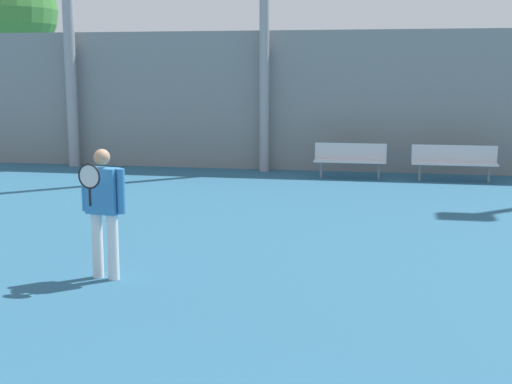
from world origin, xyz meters
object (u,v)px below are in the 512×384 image
object	(u,v)px
bench_courtside_far	(454,159)
tree_green_tall	(1,11)
bench_courtside_near	(350,157)
tennis_player	(103,205)

from	to	relation	value
bench_courtside_far	tree_green_tall	xyz separation A→B (m)	(-15.60, 7.33, 4.19)
tree_green_tall	bench_courtside_far	bearing A→B (deg)	-25.16
bench_courtside_near	tree_green_tall	xyz separation A→B (m)	(-13.17, 7.33, 4.19)
tennis_player	bench_courtside_near	xyz separation A→B (m)	(2.56, 9.03, -0.43)
tennis_player	tree_green_tall	bearing A→B (deg)	134.30
bench_courtside_near	bench_courtside_far	bearing A→B (deg)	0.01
tennis_player	tree_green_tall	distance (m)	19.86
tennis_player	bench_courtside_near	size ratio (longest dim) A/B	0.95
bench_courtside_near	tennis_player	bearing A→B (deg)	-105.82
tennis_player	bench_courtside_near	world-z (taller)	tennis_player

